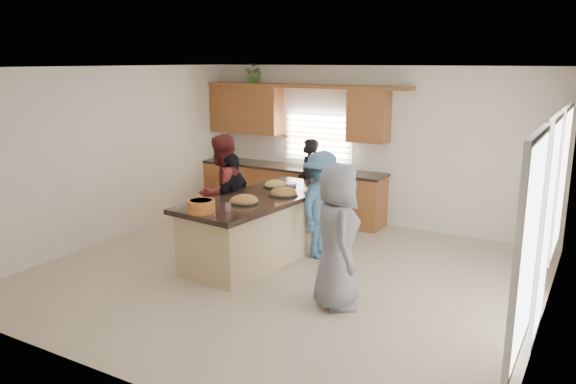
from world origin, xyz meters
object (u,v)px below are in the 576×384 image
Objects in this scene: island at (261,229)px; woman_left_back at (308,182)px; salad_bowl at (201,206)px; woman_right_front at (337,237)px; woman_left_front at (233,202)px; woman_right_back at (321,205)px; woman_left_mid at (222,193)px.

woman_left_back is (-0.26, 1.98, 0.32)m from island.
woman_right_front is at bearing 5.53° from salad_bowl.
woman_right_front is (2.27, -1.09, 0.11)m from woman_left_front.
woman_left_front is (-0.58, 0.13, 0.31)m from island.
woman_left_mid is at bearing 99.81° from woman_right_back.
island is 0.88m from woman_left_mid.
woman_right_back is (0.76, 0.48, 0.35)m from island.
island is at bearing 117.29° from woman_right_back.
woman_left_back is 1.97m from woman_left_mid.
woman_left_mid is (-0.58, 1.23, -0.15)m from salad_bowl.
woman_right_back reaches higher than island.
woman_left_back is 0.88× the size of woman_right_front.
woman_left_front is 0.88× the size of woman_right_front.
island is at bearing 72.86° from woman_left_front.
woman_left_mid reaches higher than salad_bowl.
woman_left_front is at bearing 110.90° from woman_left_mid.
island is at bearing 26.85° from woman_right_front.
woman_left_mid is 0.23m from woman_left_front.
woman_left_front reaches higher than salad_bowl.
woman_left_back is at bearing 171.30° from woman_left_mid.
woman_left_front reaches higher than island.
woman_right_back is at bearing -0.58° from woman_right_front.
woman_left_back is 0.96× the size of woman_right_back.
island is 7.80× the size of salad_bowl.
woman_right_front is at bearing 59.42° from woman_left_front.
woman_left_mid is 1.57m from woman_right_back.
island is 1.84× the size of woman_left_front.
woman_right_back reaches higher than salad_bowl.
salad_bowl reaches higher than island.
woman_right_back is (1.34, 0.36, 0.04)m from woman_left_front.
woman_left_mid is at bearing -79.92° from woman_left_front.
woman_left_front is at bearing 173.55° from island.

